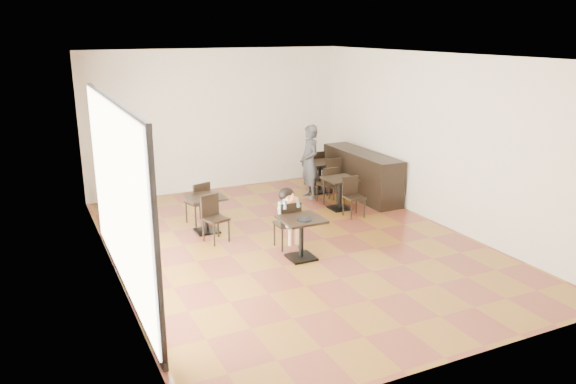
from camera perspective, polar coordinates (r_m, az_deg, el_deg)
floor at (r=9.82m, az=0.63°, el=-5.31°), size 6.00×8.00×0.01m
ceiling at (r=9.15m, az=0.70°, el=13.68°), size 6.00×8.00×0.01m
wall_back at (r=13.00m, az=-7.22°, el=7.23°), size 6.00×0.01×3.20m
wall_front at (r=6.16m, az=17.37°, el=-3.57°), size 6.00×0.01×3.20m
wall_left at (r=8.50m, az=-17.80°, el=1.78°), size 0.01×8.00×3.20m
wall_right at (r=10.99m, az=14.90°, el=5.17°), size 0.01×8.00×3.20m
storefront_window at (r=8.08m, az=-16.95°, el=-0.36°), size 0.04×4.50×2.60m
child_table at (r=9.11m, az=1.36°, el=-4.74°), size 0.66×0.66×0.70m
child_chair at (r=9.55m, az=-0.13°, el=-3.28°), size 0.38×0.38×0.84m
child at (r=9.51m, az=-0.13°, el=-2.67°), size 0.38×0.53×1.05m
plate at (r=8.91m, az=1.67°, el=-2.82°), size 0.23×0.23×0.01m
pizza_slice at (r=9.23m, az=0.38°, el=-0.75°), size 0.24×0.19×0.06m
adult_patron at (r=12.28m, az=2.21°, el=3.07°), size 0.42×0.61×1.62m
cafe_table_mid at (r=11.65m, az=5.29°, el=-0.17°), size 0.63×0.63×0.66m
cafe_table_left at (r=10.40m, az=-8.30°, el=-2.23°), size 0.82×0.82×0.69m
cafe_table_back at (r=12.84m, az=3.23°, el=1.54°), size 0.70×0.70×0.71m
chair_mid_a at (r=12.09m, az=3.97°, el=0.80°), size 0.36×0.36×0.79m
chair_mid_b at (r=11.19m, az=6.74°, el=-0.56°), size 0.36×0.36×0.79m
chair_left_a at (r=10.88m, az=-9.19°, el=-1.05°), size 0.47×0.47×0.83m
chair_left_b at (r=9.88m, az=-7.35°, el=-2.77°), size 0.47×0.47×0.83m
chair_back_a at (r=13.36m, az=2.64°, el=2.45°), size 0.40×0.40×0.85m
chair_back_b at (r=12.43m, az=5.03°, el=1.35°), size 0.40×0.40×0.85m
service_counter at (r=12.58m, az=7.46°, el=1.81°), size 0.60×2.40×1.00m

